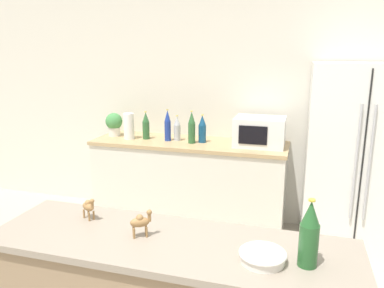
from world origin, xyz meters
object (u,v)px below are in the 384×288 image
fruit_bowl (263,256)px  back_bottle_3 (177,129)px  refrigerator (356,161)px  back_bottle_2 (202,129)px  back_bottle_4 (192,128)px  microwave (260,132)px  camel_figurine (141,221)px  camel_figurine_second (89,206)px  back_bottle_0 (146,126)px  potted_plant (114,123)px  back_bottle_1 (168,126)px  paper_towel_roll (129,126)px  wine_bottle (309,234)px

fruit_bowl → back_bottle_3: bearing=117.5°
refrigerator → back_bottle_3: bearing=177.0°
back_bottle_2 → back_bottle_4: back_bottle_4 is taller
microwave → camel_figurine: bearing=-99.4°
back_bottle_3 → camel_figurine_second: 1.95m
back_bottle_0 → fruit_bowl: bearing=-55.5°
back_bottle_0 → potted_plant: bearing=174.0°
potted_plant → back_bottle_2: size_ratio=0.88×
back_bottle_1 → back_bottle_0: bearing=177.4°
potted_plant → paper_towel_roll: bearing=-23.0°
back_bottle_0 → wine_bottle: size_ratio=0.97×
back_bottle_4 → microwave: bearing=7.0°
potted_plant → back_bottle_1: (0.64, -0.05, 0.02)m
back_bottle_1 → fruit_bowl: back_bottle_1 is taller
back_bottle_1 → back_bottle_4: back_bottle_4 is taller
potted_plant → back_bottle_3: 0.73m
potted_plant → back_bottle_3: bearing=-1.6°
fruit_bowl → refrigerator: bearing=73.1°
back_bottle_2 → camel_figurine: (0.23, -2.04, -0.05)m
paper_towel_roll → back_bottle_2: 0.78m
refrigerator → paper_towel_roll: refrigerator is taller
fruit_bowl → potted_plant: bearing=130.6°
back_bottle_0 → back_bottle_4: (0.51, -0.05, 0.02)m
refrigerator → back_bottle_0: (-2.05, 0.07, 0.19)m
back_bottle_2 → camel_figurine_second: size_ratio=2.23×
paper_towel_roll → microwave: microwave is taller
refrigerator → back_bottle_3: 1.72m
back_bottle_0 → back_bottle_2: size_ratio=1.02×
paper_towel_roll → potted_plant: bearing=157.0°
paper_towel_roll → back_bottle_4: size_ratio=0.83×
wine_bottle → camel_figurine_second: size_ratio=2.34×
back_bottle_0 → back_bottle_4: back_bottle_4 is taller
back_bottle_2 → wine_bottle: wine_bottle is taller
back_bottle_0 → back_bottle_1: 0.25m
paper_towel_roll → back_bottle_0: (0.17, 0.05, 0.00)m
refrigerator → back_bottle_1: (-1.80, 0.06, 0.21)m
back_bottle_1 → camel_figurine: 2.10m
back_bottle_1 → camel_figurine: (0.59, -2.01, -0.07)m
back_bottle_3 → back_bottle_4: bearing=-21.1°
potted_plant → microwave: size_ratio=0.53×
back_bottle_1 → camel_figurine_second: back_bottle_1 is taller
refrigerator → camel_figurine_second: bearing=-130.1°
back_bottle_0 → fruit_bowl: size_ratio=1.42×
back_bottle_4 → wine_bottle: (1.10, -2.01, -0.01)m
potted_plant → back_bottle_1: bearing=-4.7°
paper_towel_roll → back_bottle_3: size_ratio=1.04×
fruit_bowl → camel_figurine: (-0.60, 0.07, 0.05)m
back_bottle_3 → wine_bottle: (1.28, -2.08, 0.02)m
back_bottle_0 → camel_figurine_second: back_bottle_0 is taller
back_bottle_2 → fruit_bowl: back_bottle_2 is taller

